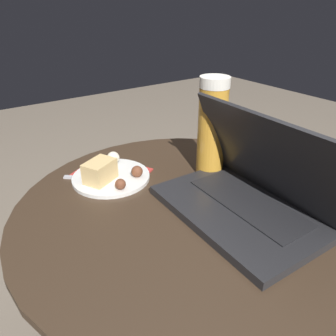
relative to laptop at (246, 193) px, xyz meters
The scene contains 6 objects.
table 0.23m from the laptop, 138.41° to the right, with size 0.76×0.76×0.57m.
napkin 0.35m from the laptop, 154.21° to the right, with size 0.21×0.19×0.00m.
laptop is the anchor object (origin of this frame).
beer_glass 0.20m from the laptop, 162.10° to the left, with size 0.07×0.07×0.24m.
snack_plate 0.34m from the laptop, 148.94° to the right, with size 0.19×0.19×0.06m.
fork 0.35m from the laptop, 147.67° to the right, with size 0.13×0.14×0.00m.
Camera 1 is at (0.47, -0.38, 0.98)m, focal length 35.00 mm.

